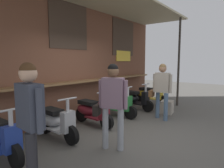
{
  "coord_description": "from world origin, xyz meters",
  "views": [
    {
      "loc": [
        -3.71,
        -2.55,
        1.71
      ],
      "look_at": [
        1.25,
        1.32,
        0.99
      ],
      "focal_mm": 31.37,
      "sensor_mm": 36.0,
      "label": 1
    }
  ],
  "objects_px": {
    "shopper_passing": "(30,112)",
    "merchandise_crate": "(167,107)",
    "scooter_green": "(115,104)",
    "shopper_browsing": "(162,86)",
    "scooter_yellow": "(149,94)",
    "scooter_silver": "(55,121)",
    "scooter_maroon": "(91,111)",
    "scooter_black": "(134,99)",
    "scooter_blue": "(0,137)",
    "shopper_with_handbag": "(112,98)"
  },
  "relations": [
    {
      "from": "shopper_passing",
      "to": "merchandise_crate",
      "type": "bearing_deg",
      "value": -174.67
    },
    {
      "from": "scooter_green",
      "to": "shopper_passing",
      "type": "height_order",
      "value": "shopper_passing"
    },
    {
      "from": "scooter_maroon",
      "to": "scooter_black",
      "type": "distance_m",
      "value": 2.21
    },
    {
      "from": "scooter_green",
      "to": "scooter_black",
      "type": "height_order",
      "value": "same"
    },
    {
      "from": "scooter_maroon",
      "to": "scooter_black",
      "type": "height_order",
      "value": "same"
    },
    {
      "from": "scooter_silver",
      "to": "scooter_maroon",
      "type": "relative_size",
      "value": 1.0
    },
    {
      "from": "shopper_browsing",
      "to": "scooter_green",
      "type": "bearing_deg",
      "value": -70.36
    },
    {
      "from": "scooter_green",
      "to": "scooter_yellow",
      "type": "xyz_separation_m",
      "value": [
        2.31,
        0.0,
        0.0
      ]
    },
    {
      "from": "scooter_silver",
      "to": "scooter_yellow",
      "type": "xyz_separation_m",
      "value": [
        4.54,
        0.0,
        0.0
      ]
    },
    {
      "from": "scooter_yellow",
      "to": "shopper_browsing",
      "type": "distance_m",
      "value": 2.22
    },
    {
      "from": "scooter_yellow",
      "to": "shopper_passing",
      "type": "height_order",
      "value": "shopper_passing"
    },
    {
      "from": "scooter_black",
      "to": "scooter_maroon",
      "type": "bearing_deg",
      "value": -86.24
    },
    {
      "from": "shopper_browsing",
      "to": "scooter_blue",
      "type": "bearing_deg",
      "value": -23.23
    },
    {
      "from": "scooter_blue",
      "to": "scooter_green",
      "type": "height_order",
      "value": "same"
    },
    {
      "from": "scooter_silver",
      "to": "scooter_yellow",
      "type": "height_order",
      "value": "same"
    },
    {
      "from": "scooter_silver",
      "to": "scooter_black",
      "type": "distance_m",
      "value": 3.37
    },
    {
      "from": "scooter_green",
      "to": "shopper_browsing",
      "type": "relative_size",
      "value": 0.85
    },
    {
      "from": "scooter_yellow",
      "to": "shopper_with_handbag",
      "type": "height_order",
      "value": "shopper_with_handbag"
    },
    {
      "from": "scooter_blue",
      "to": "scooter_yellow",
      "type": "height_order",
      "value": "same"
    },
    {
      "from": "scooter_maroon",
      "to": "merchandise_crate",
      "type": "distance_m",
      "value": 2.69
    },
    {
      "from": "scooter_black",
      "to": "scooter_silver",
      "type": "bearing_deg",
      "value": -86.24
    },
    {
      "from": "shopper_browsing",
      "to": "shopper_passing",
      "type": "height_order",
      "value": "shopper_passing"
    },
    {
      "from": "scooter_green",
      "to": "shopper_passing",
      "type": "xyz_separation_m",
      "value": [
        -3.5,
        -1.26,
        0.67
      ]
    },
    {
      "from": "scooter_blue",
      "to": "scooter_yellow",
      "type": "xyz_separation_m",
      "value": [
        5.7,
        -0.0,
        0.0
      ]
    },
    {
      "from": "shopper_with_handbag",
      "to": "shopper_passing",
      "type": "relative_size",
      "value": 0.98
    },
    {
      "from": "shopper_with_handbag",
      "to": "shopper_browsing",
      "type": "xyz_separation_m",
      "value": [
        2.49,
        0.09,
        -0.02
      ]
    },
    {
      "from": "shopper_browsing",
      "to": "shopper_with_handbag",
      "type": "bearing_deg",
      "value": -3.48
    },
    {
      "from": "scooter_maroon",
      "to": "scooter_black",
      "type": "xyz_separation_m",
      "value": [
        2.21,
        -0.0,
        0.0
      ]
    },
    {
      "from": "scooter_green",
      "to": "scooter_yellow",
      "type": "bearing_deg",
      "value": 88.49
    },
    {
      "from": "scooter_silver",
      "to": "scooter_yellow",
      "type": "bearing_deg",
      "value": 92.78
    },
    {
      "from": "scooter_blue",
      "to": "shopper_passing",
      "type": "distance_m",
      "value": 1.43
    },
    {
      "from": "scooter_blue",
      "to": "scooter_silver",
      "type": "height_order",
      "value": "same"
    },
    {
      "from": "shopper_passing",
      "to": "merchandise_crate",
      "type": "relative_size",
      "value": 3.63
    },
    {
      "from": "scooter_green",
      "to": "scooter_blue",
      "type": "bearing_deg",
      "value": -91.52
    },
    {
      "from": "scooter_silver",
      "to": "shopper_passing",
      "type": "bearing_deg",
      "value": -42.47
    },
    {
      "from": "scooter_black",
      "to": "scooter_blue",
      "type": "bearing_deg",
      "value": -86.24
    },
    {
      "from": "scooter_maroon",
      "to": "scooter_yellow",
      "type": "height_order",
      "value": "same"
    },
    {
      "from": "scooter_silver",
      "to": "merchandise_crate",
      "type": "distance_m",
      "value": 3.77
    },
    {
      "from": "scooter_green",
      "to": "shopper_browsing",
      "type": "height_order",
      "value": "shopper_browsing"
    },
    {
      "from": "scooter_blue",
      "to": "scooter_yellow",
      "type": "distance_m",
      "value": 5.7
    },
    {
      "from": "scooter_green",
      "to": "shopper_browsing",
      "type": "bearing_deg",
      "value": 23.56
    },
    {
      "from": "scooter_blue",
      "to": "shopper_with_handbag",
      "type": "bearing_deg",
      "value": 48.48
    },
    {
      "from": "scooter_silver",
      "to": "shopper_with_handbag",
      "type": "distance_m",
      "value": 1.54
    },
    {
      "from": "scooter_blue",
      "to": "scooter_silver",
      "type": "relative_size",
      "value": 1.0
    },
    {
      "from": "scooter_blue",
      "to": "shopper_passing",
      "type": "relative_size",
      "value": 0.82
    },
    {
      "from": "scooter_yellow",
      "to": "shopper_passing",
      "type": "bearing_deg",
      "value": -76.86
    },
    {
      "from": "scooter_black",
      "to": "scooter_green",
      "type": "bearing_deg",
      "value": -86.24
    },
    {
      "from": "shopper_passing",
      "to": "scooter_green",
      "type": "bearing_deg",
      "value": -156.07
    },
    {
      "from": "scooter_black",
      "to": "shopper_with_handbag",
      "type": "bearing_deg",
      "value": -62.01
    },
    {
      "from": "scooter_green",
      "to": "shopper_with_handbag",
      "type": "xyz_separation_m",
      "value": [
        -1.89,
        -1.36,
        0.63
      ]
    }
  ]
}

